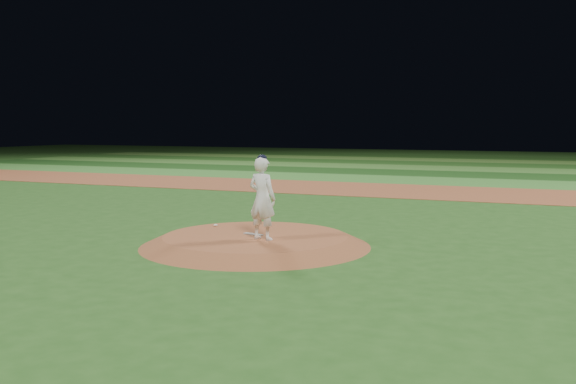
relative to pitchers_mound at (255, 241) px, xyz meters
The scene contains 12 objects.
ground 0.12m from the pitchers_mound, ahead, with size 120.00×120.00×0.00m, color #24531A.
infield_dirt_band 14.00m from the pitchers_mound, 90.00° to the left, with size 70.00×6.00×0.02m, color brown.
outfield_stripe_0 19.50m from the pitchers_mound, 90.00° to the left, with size 70.00×5.00×0.02m, color #387D2D.
outfield_stripe_1 24.50m from the pitchers_mound, 90.00° to the left, with size 70.00×5.00×0.02m, color #194415.
outfield_stripe_2 29.50m from the pitchers_mound, 90.00° to the left, with size 70.00×5.00×0.02m, color #3E7A2C.
outfield_stripe_3 34.50m from the pitchers_mound, 90.00° to the left, with size 70.00×5.00×0.02m, color #204D19.
outfield_stripe_4 39.50m from the pitchers_mound, 90.00° to the left, with size 70.00×5.00×0.02m, color #44772B.
outfield_stripe_5 44.50m from the pitchers_mound, 90.00° to the left, with size 70.00×5.00×0.02m, color #1E4716.
pitchers_mound is the anchor object (origin of this frame).
pitching_rubber 0.17m from the pitchers_mound, 143.32° to the left, with size 0.54×0.13×0.03m, color beige.
rosin_bag 1.78m from the pitchers_mound, 151.75° to the left, with size 0.11×0.11×0.06m, color white.
pitcher_on_mound 1.24m from the pitchers_mound, 48.53° to the right, with size 0.77×0.58×1.96m.
Camera 1 is at (6.62, -13.63, 2.88)m, focal length 40.00 mm.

